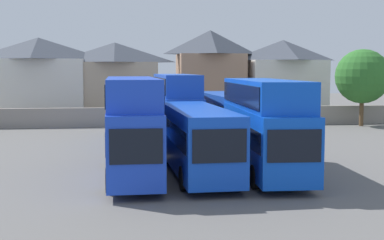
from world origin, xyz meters
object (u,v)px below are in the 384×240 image
(bus_2, at_px, (197,137))
(bus_4, at_px, (138,114))
(house_terrace_right, at_px, (210,73))
(bus_6, at_px, (226,113))
(house_terrace_far_right, at_px, (283,78))
(bus_3, at_px, (264,121))
(bus_5, at_px, (176,103))
(bus_1, at_px, (132,121))
(house_terrace_centre, at_px, (115,80))
(house_terrace_left, at_px, (39,78))
(tree_left_of_lot, at_px, (362,76))

(bus_2, relative_size, bus_4, 0.98)
(bus_4, bearing_deg, house_terrace_right, 160.44)
(bus_6, height_order, house_terrace_far_right, house_terrace_far_right)
(bus_6, bearing_deg, bus_3, -6.38)
(bus_4, distance_m, bus_5, 3.04)
(bus_4, xyz_separation_m, house_terrace_right, (8.44, 19.02, 2.89))
(bus_1, relative_size, house_terrace_centre, 1.20)
(bus_5, distance_m, house_terrace_centre, 18.53)
(bus_3, xyz_separation_m, house_terrace_left, (-16.01, 31.71, 1.68))
(house_terrace_right, bearing_deg, tree_left_of_lot, -40.40)
(bus_2, xyz_separation_m, house_terrace_right, (5.79, 32.49, 2.94))
(house_terrace_centre, xyz_separation_m, tree_left_of_lot, (23.17, -10.06, 0.51))
(bus_5, distance_m, house_terrace_left, 21.92)
(bus_2, relative_size, bus_5, 1.00)
(house_terrace_centre, bearing_deg, bus_6, -64.09)
(bus_1, relative_size, house_terrace_far_right, 1.28)
(bus_3, xyz_separation_m, bus_5, (-3.20, 13.98, 0.07))
(bus_3, xyz_separation_m, house_terrace_right, (2.33, 32.60, 2.18))
(house_terrace_right, bearing_deg, house_terrace_centre, -175.64)
(bus_5, bearing_deg, bus_6, 86.20)
(bus_2, distance_m, bus_4, 13.72)
(house_terrace_far_right, relative_size, tree_left_of_lot, 1.19)
(bus_1, relative_size, house_terrace_left, 1.10)
(house_terrace_centre, bearing_deg, bus_2, -81.69)
(bus_2, xyz_separation_m, bus_6, (4.10, 13.72, 0.02))
(bus_6, distance_m, house_terrace_centre, 20.09)
(house_terrace_centre, bearing_deg, bus_3, -75.73)
(bus_4, height_order, bus_5, bus_5)
(bus_4, distance_m, house_terrace_right, 21.01)
(bus_4, height_order, house_terrace_right, house_terrace_right)
(house_terrace_left, bearing_deg, bus_2, -68.33)
(tree_left_of_lot, bearing_deg, house_terrace_far_right, 112.51)
(bus_1, xyz_separation_m, bus_4, (0.62, 13.43, -0.78))
(tree_left_of_lot, bearing_deg, bus_3, -124.74)
(house_terrace_left, distance_m, tree_left_of_lot, 32.65)
(bus_3, distance_m, house_terrace_right, 32.75)
(bus_6, distance_m, house_terrace_left, 24.54)
(house_terrace_left, xyz_separation_m, house_terrace_far_right, (26.60, 0.88, -0.02))
(bus_5, bearing_deg, house_terrace_far_right, 141.85)
(bus_6, relative_size, house_terrace_centre, 1.26)
(house_terrace_left, height_order, tree_left_of_lot, house_terrace_left)
(bus_3, xyz_separation_m, tree_left_of_lot, (15.08, 21.74, 1.95))
(bus_1, xyz_separation_m, house_terrace_centre, (-1.36, 31.66, 1.38))
(house_terrace_centre, bearing_deg, house_terrace_right, 4.36)
(bus_6, height_order, house_terrace_right, house_terrace_right)
(bus_2, relative_size, bus_3, 1.01)
(bus_2, bearing_deg, house_terrace_left, -160.48)
(bus_5, relative_size, tree_left_of_lot, 1.52)
(bus_1, relative_size, bus_4, 0.99)
(bus_3, bearing_deg, bus_5, -165.34)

